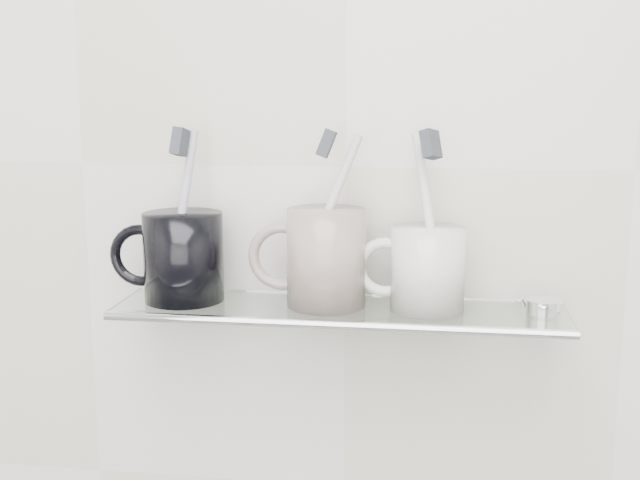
% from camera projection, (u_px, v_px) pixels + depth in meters
% --- Properties ---
extents(wall_back, '(2.50, 0.00, 2.50)m').
position_uv_depth(wall_back, '(346.00, 167.00, 0.92)').
color(wall_back, silver).
rests_on(wall_back, ground).
extents(shelf_glass, '(0.50, 0.12, 0.01)m').
position_uv_depth(shelf_glass, '(339.00, 310.00, 0.89)').
color(shelf_glass, silver).
rests_on(shelf_glass, wall_back).
extents(shelf_rail, '(0.50, 0.01, 0.01)m').
position_uv_depth(shelf_rail, '(333.00, 325.00, 0.84)').
color(shelf_rail, silver).
rests_on(shelf_rail, shelf_glass).
extents(bracket_left, '(0.02, 0.03, 0.02)m').
position_uv_depth(bracket_left, '(171.00, 302.00, 0.97)').
color(bracket_left, silver).
rests_on(bracket_left, wall_back).
extents(bracket_right, '(0.02, 0.03, 0.02)m').
position_uv_depth(bracket_right, '(527.00, 315.00, 0.91)').
color(bracket_right, silver).
rests_on(bracket_right, wall_back).
extents(mug_left, '(0.10, 0.10, 0.10)m').
position_uv_depth(mug_left, '(184.00, 257.00, 0.91)').
color(mug_left, black).
rests_on(mug_left, shelf_glass).
extents(mug_left_handle, '(0.07, 0.01, 0.07)m').
position_uv_depth(mug_left_handle, '(140.00, 256.00, 0.92)').
color(mug_left_handle, black).
rests_on(mug_left_handle, mug_left).
extents(toothbrush_left, '(0.03, 0.05, 0.19)m').
position_uv_depth(toothbrush_left, '(182.00, 213.00, 0.90)').
color(toothbrush_left, '#9C97B9').
rests_on(toothbrush_left, mug_left).
extents(bristles_left, '(0.02, 0.03, 0.04)m').
position_uv_depth(bristles_left, '(180.00, 142.00, 0.89)').
color(bristles_left, '#2F333A').
rests_on(bristles_left, toothbrush_left).
extents(mug_center, '(0.09, 0.09, 0.11)m').
position_uv_depth(mug_center, '(326.00, 258.00, 0.89)').
color(mug_center, silver).
rests_on(mug_center, shelf_glass).
extents(mug_center_handle, '(0.08, 0.01, 0.08)m').
position_uv_depth(mug_center_handle, '(282.00, 256.00, 0.90)').
color(mug_center_handle, silver).
rests_on(mug_center_handle, mug_center).
extents(toothbrush_center, '(0.08, 0.03, 0.18)m').
position_uv_depth(toothbrush_center, '(326.00, 216.00, 0.88)').
color(toothbrush_center, silver).
rests_on(toothbrush_center, mug_center).
extents(bristles_center, '(0.02, 0.02, 0.03)m').
position_uv_depth(bristles_center, '(326.00, 143.00, 0.86)').
color(bristles_center, '#2F333A').
rests_on(bristles_center, toothbrush_center).
extents(mug_right, '(0.11, 0.11, 0.09)m').
position_uv_depth(mug_right, '(428.00, 269.00, 0.88)').
color(mug_right, white).
rests_on(mug_right, shelf_glass).
extents(mug_right_handle, '(0.07, 0.01, 0.07)m').
position_uv_depth(mug_right_handle, '(385.00, 267.00, 0.88)').
color(mug_right_handle, white).
rests_on(mug_right_handle, mug_right).
extents(toothbrush_right, '(0.05, 0.07, 0.18)m').
position_uv_depth(toothbrush_right, '(429.00, 219.00, 0.86)').
color(toothbrush_right, silver).
rests_on(toothbrush_right, mug_right).
extents(bristles_right, '(0.03, 0.03, 0.04)m').
position_uv_depth(bristles_right, '(431.00, 144.00, 0.85)').
color(bristles_right, '#2F333A').
rests_on(bristles_right, toothbrush_right).
extents(chrome_cap, '(0.04, 0.04, 0.02)m').
position_uv_depth(chrome_cap, '(543.00, 307.00, 0.87)').
color(chrome_cap, silver).
rests_on(chrome_cap, shelf_glass).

